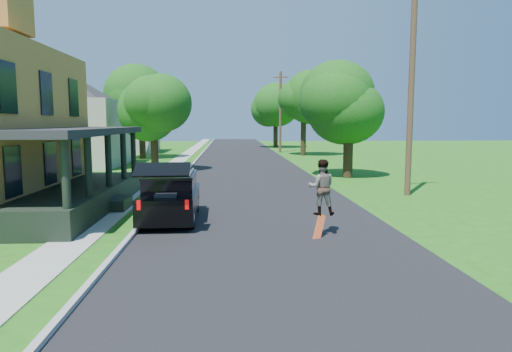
{
  "coord_description": "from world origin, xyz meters",
  "views": [
    {
      "loc": [
        -1.19,
        -11.65,
        3.34
      ],
      "look_at": [
        -0.33,
        3.0,
        1.61
      ],
      "focal_mm": 32.0,
      "sensor_mm": 36.0,
      "label": 1
    }
  ],
  "objects": [
    {
      "name": "skateboard",
      "position": [
        1.4,
        1.17,
        0.24
      ],
      "size": [
        0.5,
        0.54,
        0.86
      ],
      "rotation": [
        0.0,
        0.0,
        0.27
      ],
      "color": "#BC3C10",
      "rests_on": "ground"
    },
    {
      "name": "tree_right_near",
      "position": [
        5.94,
        15.48,
        4.75
      ],
      "size": [
        5.15,
        5.21,
        7.19
      ],
      "rotation": [
        0.0,
        0.0,
        -0.16
      ],
      "color": "black",
      "rests_on": "ground"
    },
    {
      "name": "neighbor_house_far",
      "position": [
        -13.5,
        40.0,
        4.19
      ],
      "size": [
        12.78,
        12.78,
        8.3
      ],
      "color": "#A09C8E",
      "rests_on": "ground"
    },
    {
      "name": "utility_pole_near",
      "position": [
        7.0,
        8.68,
        5.38
      ],
      "size": [
        1.64,
        0.55,
        10.45
      ],
      "rotation": [
        0.0,
        0.0,
        0.26
      ],
      "color": "#4E3724",
      "rests_on": "ground"
    },
    {
      "name": "sidewalk",
      "position": [
        -5.6,
        20.0,
        0.0
      ],
      "size": [
        1.3,
        120.0,
        0.03
      ],
      "primitive_type": "cube",
      "color": "gray",
      "rests_on": "ground"
    },
    {
      "name": "neighbor_house_mid",
      "position": [
        -13.5,
        24.0,
        4.19
      ],
      "size": [
        12.78,
        12.78,
        8.3
      ],
      "color": "#A09C8E",
      "rests_on": "ground"
    },
    {
      "name": "black_suv",
      "position": [
        -3.2,
        3.86,
        0.82
      ],
      "size": [
        1.84,
        4.62,
        2.14
      ],
      "rotation": [
        0.0,
        0.0,
        0.02
      ],
      "color": "black",
      "rests_on": "ground"
    },
    {
      "name": "tree_right_mid",
      "position": [
        6.27,
        34.1,
        5.79
      ],
      "size": [
        6.16,
        6.3,
        8.59
      ],
      "rotation": [
        0.0,
        0.0,
        -0.28
      ],
      "color": "black",
      "rests_on": "ground"
    },
    {
      "name": "curb",
      "position": [
        -4.05,
        20.0,
        0.0
      ],
      "size": [
        0.15,
        120.0,
        0.12
      ],
      "primitive_type": "cube",
      "color": "#9C9C97",
      "rests_on": "ground"
    },
    {
      "name": "tree_left_mid",
      "position": [
        -6.4,
        20.48,
        4.74
      ],
      "size": [
        5.07,
        5.07,
        7.25
      ],
      "rotation": [
        0.0,
        0.0,
        -0.12
      ],
      "color": "black",
      "rests_on": "ground"
    },
    {
      "name": "tree_left_far",
      "position": [
        -9.19,
        30.85,
        6.2
      ],
      "size": [
        6.85,
        6.62,
        9.38
      ],
      "rotation": [
        0.0,
        0.0,
        0.19
      ],
      "color": "black",
      "rests_on": "ground"
    },
    {
      "name": "ground",
      "position": [
        0.0,
        0.0,
        0.0
      ],
      "size": [
        140.0,
        140.0,
        0.0
      ],
      "primitive_type": "plane",
      "color": "#1D5A12",
      "rests_on": "ground"
    },
    {
      "name": "utility_pole_far",
      "position": [
        4.5,
        39.0,
        4.59
      ],
      "size": [
        1.64,
        0.64,
        8.88
      ],
      "rotation": [
        0.0,
        0.0,
        -0.32
      ],
      "color": "#4E3724",
      "rests_on": "ground"
    },
    {
      "name": "tree_right_far",
      "position": [
        4.95,
        48.97,
        5.8
      ],
      "size": [
        6.58,
        6.31,
        8.95
      ],
      "rotation": [
        0.0,
        0.0,
        0.14
      ],
      "color": "black",
      "rests_on": "ground"
    },
    {
      "name": "front_walk",
      "position": [
        -9.5,
        6.0,
        0.0
      ],
      "size": [
        6.5,
        1.2,
        0.03
      ],
      "primitive_type": "cube",
      "color": "gray",
      "rests_on": "ground"
    },
    {
      "name": "street",
      "position": [
        0.0,
        20.0,
        0.0
      ],
      "size": [
        8.0,
        120.0,
        0.02
      ],
      "primitive_type": "cube",
      "color": "black",
      "rests_on": "ground"
    },
    {
      "name": "skateboarder",
      "position": [
        1.52,
        1.5,
        1.44
      ],
      "size": [
        0.86,
        0.7,
        1.64
      ],
      "rotation": [
        0.0,
        0.0,
        3.04
      ],
      "color": "black",
      "rests_on": "ground"
    }
  ]
}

